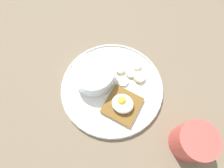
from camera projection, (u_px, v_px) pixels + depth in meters
The scene contains 11 objects.
ground_plane at pixel (112, 89), 54.52cm from camera, with size 120.00×120.00×2.00cm, color #71624C.
plate at pixel (112, 87), 52.87cm from camera, with size 30.76×30.76×1.60cm.
oatmeal_bowl at pixel (93, 76), 50.93cm from camera, with size 12.27×12.27×5.61cm.
toast_slice at pixel (122, 105), 49.66cm from camera, with size 10.01×10.01×1.14cm.
poached_egg at pixel (122, 103), 48.06cm from camera, with size 6.16×5.57×3.24cm.
banana_slice_front at pixel (131, 73), 53.87cm from camera, with size 3.36×3.45×1.42cm.
banana_slice_left at pixel (139, 77), 53.11cm from camera, with size 5.04×4.99×1.83cm.
banana_slice_back at pixel (136, 66), 54.97cm from camera, with size 3.95×3.93×1.18cm.
banana_slice_right at pixel (121, 70), 54.22cm from camera, with size 3.19×3.32×1.58cm.
banana_slice_inner at pixel (123, 81), 52.83cm from camera, with size 3.54×3.61×1.23cm.
coffee_mug at pixel (193, 141), 42.97cm from camera, with size 9.48×9.48×8.80cm.
Camera 1 is at (-8.87, 18.51, 51.53)cm, focal length 28.00 mm.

